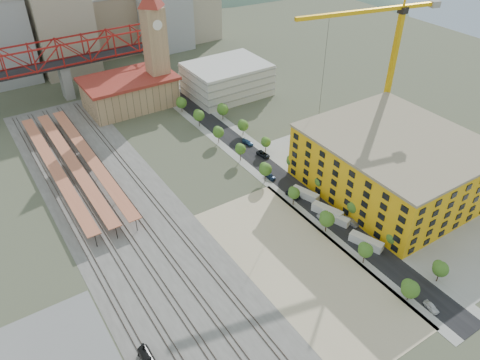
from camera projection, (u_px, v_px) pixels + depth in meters
ground at (247, 199)px, 147.69m from camera, size 400.00×400.00×0.00m
ballast_strip at (118, 209)px, 143.60m from camera, size 36.00×165.00×0.06m
dirt_lot at (301, 265)px, 124.36m from camera, size 28.00×67.00×0.06m
street_asphalt at (261, 162)px, 165.06m from camera, size 12.00×170.00×0.06m
sidewalk_west at (248, 167)px, 162.61m from camera, size 3.00×170.00×0.04m
sidewalk_east at (274, 158)px, 167.51m from camera, size 3.00×170.00×0.04m
construction_pad at (394, 185)px, 154.05m from camera, size 50.00×90.00×0.06m
rail_tracks at (113, 211)px, 142.73m from camera, size 26.56×160.00×0.18m
platform_canopies at (73, 162)px, 157.88m from camera, size 16.00×80.00×4.12m
station_hall at (130, 92)px, 197.66m from camera, size 38.00×24.00×13.10m
clock_tower at (155, 36)px, 189.35m from camera, size 12.00×12.00×52.00m
parking_garage at (227, 79)px, 207.53m from camera, size 34.00×26.00×14.00m
truss_bridge at (60, 57)px, 197.43m from camera, size 94.00×9.60×25.60m
construction_building at (393, 164)px, 147.29m from camera, size 44.60×50.60×18.80m
street_trees at (278, 176)px, 158.24m from camera, size 15.40×124.40×8.00m
skyline at (103, 14)px, 235.12m from camera, size 133.00×46.00×60.00m
distant_hills at (119, 98)px, 391.58m from camera, size 647.00×264.00×227.00m
tower_crane at (387, 49)px, 159.03m from camera, size 52.21×13.49×56.68m
site_trailer_a at (366, 242)px, 129.81m from camera, size 5.48×9.84×2.61m
site_trailer_b at (336, 218)px, 138.32m from camera, size 4.85×8.83×2.34m
site_trailer_c at (327, 211)px, 140.75m from camera, size 5.57×9.98×2.65m
site_trailer_d at (305, 194)px, 147.89m from camera, size 5.08×9.35×2.48m
car_0 at (431, 307)px, 112.05m from camera, size 2.36×4.46×1.45m
car_1 at (322, 219)px, 138.94m from camera, size 1.82×4.18×1.34m
car_2 at (293, 195)px, 148.40m from camera, size 3.09×5.47×1.44m
car_3 at (270, 176)px, 156.94m from camera, size 2.29×5.04×1.43m
car_4 at (349, 221)px, 137.99m from camera, size 2.38×4.65×1.52m
car_5 at (352, 223)px, 137.40m from camera, size 2.19×4.67×1.48m
car_6 at (263, 154)px, 168.05m from camera, size 3.27×5.81×1.53m
car_7 at (248, 142)px, 174.96m from camera, size 2.80×5.22×1.44m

